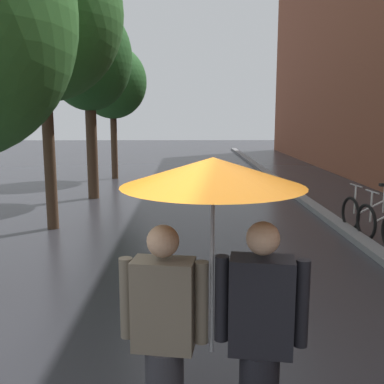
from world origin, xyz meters
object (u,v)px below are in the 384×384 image
object	(u,v)px
street_tree_3	(112,82)
parked_bicycle_5	(374,212)
street_tree_1	(42,13)
couple_under_umbrella	(212,265)
street_tree_2	(89,59)

from	to	relation	value
street_tree_3	parked_bicycle_5	xyz separation A→B (m)	(6.55, -7.62, -3.13)
street_tree_1	couple_under_umbrella	xyz separation A→B (m)	(2.96, -6.37, -2.88)
street_tree_1	street_tree_3	size ratio (longest dim) A/B	1.24
street_tree_3	street_tree_2	bearing A→B (deg)	-89.58
street_tree_1	couple_under_umbrella	world-z (taller)	street_tree_1
street_tree_3	couple_under_umbrella	bearing A→B (deg)	-78.37
street_tree_2	couple_under_umbrella	bearing A→B (deg)	-73.98
parked_bicycle_5	couple_under_umbrella	bearing A→B (deg)	-120.83
street_tree_3	couple_under_umbrella	distance (m)	14.27
street_tree_1	couple_under_umbrella	size ratio (longest dim) A/B	2.88
street_tree_1	parked_bicycle_5	bearing A→B (deg)	-1.42
street_tree_1	couple_under_umbrella	distance (m)	7.59
street_tree_2	parked_bicycle_5	size ratio (longest dim) A/B	4.57
couple_under_umbrella	parked_bicycle_5	bearing A→B (deg)	59.17
street_tree_2	street_tree_3	world-z (taller)	street_tree_2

